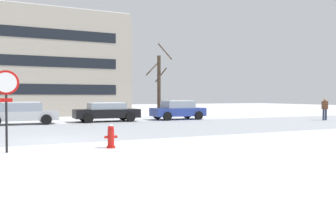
{
  "coord_description": "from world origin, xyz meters",
  "views": [
    {
      "loc": [
        -1.63,
        -14.31,
        1.75
      ],
      "look_at": [
        7.61,
        5.65,
        1.21
      ],
      "focal_mm": 37.3,
      "sensor_mm": 36.0,
      "label": 1
    }
  ],
  "objects_px": {
    "parked_car_blue": "(178,110)",
    "fire_hydrant": "(111,136)",
    "parked_car_black": "(107,112)",
    "pedestrian_crossing": "(325,107)",
    "stop_sign": "(6,95)",
    "parked_car_silver": "(21,113)"
  },
  "relations": [
    {
      "from": "stop_sign",
      "to": "pedestrian_crossing",
      "type": "relative_size",
      "value": 1.57
    },
    {
      "from": "parked_car_blue",
      "to": "fire_hydrant",
      "type": "bearing_deg",
      "value": -125.23
    },
    {
      "from": "stop_sign",
      "to": "parked_car_blue",
      "type": "distance_m",
      "value": 16.7
    },
    {
      "from": "parked_car_silver",
      "to": "pedestrian_crossing",
      "type": "relative_size",
      "value": 2.67
    },
    {
      "from": "parked_car_silver",
      "to": "parked_car_blue",
      "type": "height_order",
      "value": "parked_car_blue"
    },
    {
      "from": "stop_sign",
      "to": "parked_car_silver",
      "type": "relative_size",
      "value": 0.59
    },
    {
      "from": "parked_car_blue",
      "to": "pedestrian_crossing",
      "type": "relative_size",
      "value": 2.43
    },
    {
      "from": "parked_car_silver",
      "to": "parked_car_blue",
      "type": "distance_m",
      "value": 11.0
    },
    {
      "from": "stop_sign",
      "to": "parked_car_black",
      "type": "height_order",
      "value": "stop_sign"
    },
    {
      "from": "stop_sign",
      "to": "parked_car_silver",
      "type": "height_order",
      "value": "stop_sign"
    },
    {
      "from": "stop_sign",
      "to": "pedestrian_crossing",
      "type": "bearing_deg",
      "value": 16.87
    },
    {
      "from": "parked_car_black",
      "to": "parked_car_blue",
      "type": "distance_m",
      "value": 5.5
    },
    {
      "from": "fire_hydrant",
      "to": "pedestrian_crossing",
      "type": "distance_m",
      "value": 19.3
    },
    {
      "from": "stop_sign",
      "to": "fire_hydrant",
      "type": "xyz_separation_m",
      "value": [
        3.21,
        -0.42,
        -1.39
      ]
    },
    {
      "from": "pedestrian_crossing",
      "to": "stop_sign",
      "type": "bearing_deg",
      "value": -163.13
    },
    {
      "from": "fire_hydrant",
      "to": "parked_car_silver",
      "type": "height_order",
      "value": "parked_car_silver"
    },
    {
      "from": "stop_sign",
      "to": "fire_hydrant",
      "type": "relative_size",
      "value": 3.17
    },
    {
      "from": "parked_car_black",
      "to": "pedestrian_crossing",
      "type": "xyz_separation_m",
      "value": [
        14.93,
        -5.36,
        0.25
      ]
    },
    {
      "from": "fire_hydrant",
      "to": "parked_car_silver",
      "type": "relative_size",
      "value": 0.19
    },
    {
      "from": "parked_car_silver",
      "to": "parked_car_black",
      "type": "height_order",
      "value": "parked_car_silver"
    },
    {
      "from": "fire_hydrant",
      "to": "parked_car_blue",
      "type": "relative_size",
      "value": 0.2
    },
    {
      "from": "fire_hydrant",
      "to": "parked_car_black",
      "type": "bearing_deg",
      "value": 75.76
    }
  ]
}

